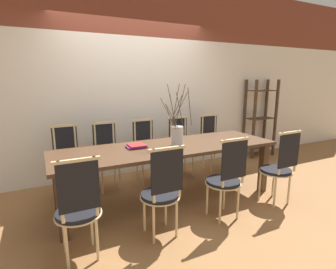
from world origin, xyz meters
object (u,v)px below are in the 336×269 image
vase_centerpiece (177,135)px  book_stack (137,146)px  dining_table (168,152)px  shelving_rack (260,119)px  chair_near_center (226,177)px  chair_far_center (146,150)px

vase_centerpiece → book_stack: vase_centerpiece is taller
dining_table → book_stack: 0.42m
book_stack → shelving_rack: shelving_rack is taller
chair_near_center → shelving_rack: (2.26, 1.76, 0.27)m
chair_far_center → chair_near_center: bearing=104.6°
dining_table → chair_near_center: (0.37, -0.74, -0.14)m
shelving_rack → chair_far_center: bearing=-173.8°
chair_far_center → vase_centerpiece: size_ratio=1.24×
chair_far_center → vase_centerpiece: 0.87m
dining_table → chair_near_center: 0.83m
book_stack → shelving_rack: 3.16m
chair_near_center → shelving_rack: shelving_rack is taller
chair_near_center → shelving_rack: 2.88m
dining_table → book_stack: bearing=165.8°
chair_near_center → vase_centerpiece: (-0.26, 0.69, 0.37)m
vase_centerpiece → book_stack: (-0.50, 0.14, -0.12)m
vase_centerpiece → shelving_rack: size_ratio=0.50×
dining_table → vase_centerpiece: (0.11, -0.05, 0.23)m
dining_table → chair_near_center: chair_near_center is taller
vase_centerpiece → chair_far_center: bearing=99.3°
chair_near_center → vase_centerpiece: vase_centerpiece is taller
chair_far_center → book_stack: chair_far_center is taller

